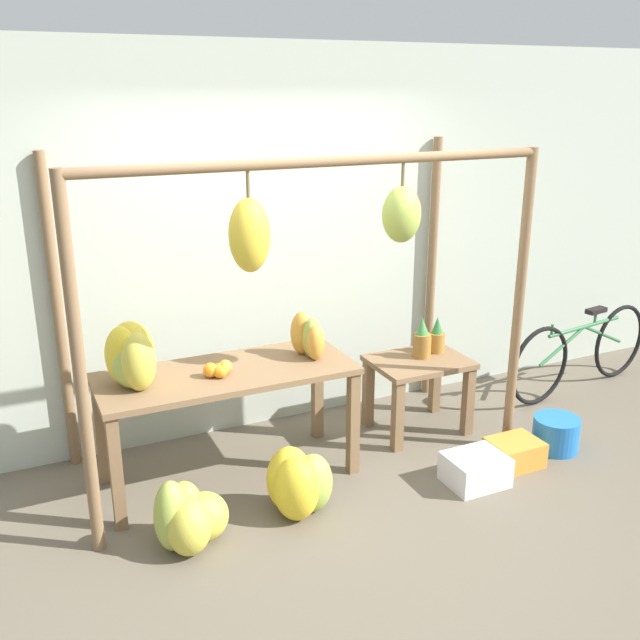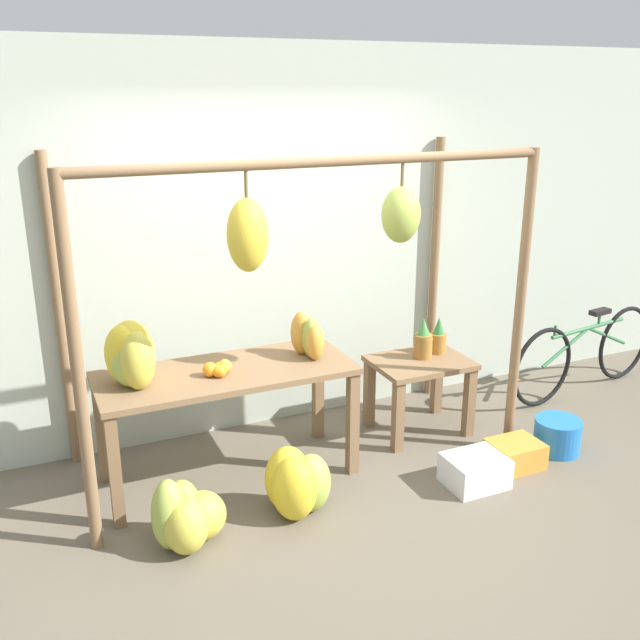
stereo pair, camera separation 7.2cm
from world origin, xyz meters
The scene contains 15 objects.
ground_plane centered at (0.00, 0.00, 0.00)m, with size 20.00×20.00×0.00m, color #665B4C.
shop_wall_back centered at (0.00, 1.54, 1.40)m, with size 8.00×0.08×2.80m.
stall_awning centered at (-0.01, 0.63, 1.47)m, with size 2.95×1.21×2.13m.
display_table_main centered at (-0.52, 0.81, 0.65)m, with size 1.64×0.67×0.77m.
display_table_side centered at (0.99, 0.88, 0.44)m, with size 0.71×0.54×0.57m.
banana_pile_on_table centered at (-1.10, 0.83, 0.94)m, with size 0.35×0.42×0.39m.
orange_pile centered at (-0.58, 0.75, 0.81)m, with size 0.19×0.14×0.09m.
pineapple_cluster centered at (1.07, 0.93, 0.69)m, with size 0.29×0.17×0.32m.
banana_pile_ground_left centered at (-0.96, 0.19, 0.18)m, with size 0.50×0.43×0.43m.
banana_pile_ground_right centered at (-0.27, 0.23, 0.20)m, with size 0.47×0.45×0.43m.
fruit_crate_white centered at (0.92, 0.06, 0.10)m, with size 0.38×0.31×0.20m.
blue_bucket centered at (1.73, 0.20, 0.12)m, with size 0.33×0.33×0.24m.
parked_bicycle centered at (2.66, 0.94, 0.35)m, with size 1.71×0.30×0.71m.
papaya_pile centered at (0.07, 0.82, 0.90)m, with size 0.23×0.33×0.30m.
fruit_crate_purple centered at (1.31, 0.14, 0.09)m, with size 0.34×0.28×0.18m.
Camera 2 is at (-1.68, -3.30, 2.50)m, focal length 40.00 mm.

